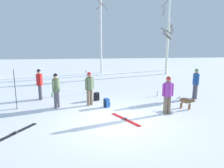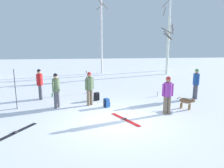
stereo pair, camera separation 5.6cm
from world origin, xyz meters
name	(u,v)px [view 1 (the left image)]	position (x,y,z in m)	size (l,w,h in m)	color
ground_plane	(116,120)	(0.00, 0.00, 0.00)	(60.00, 60.00, 0.00)	white
person_0	(56,88)	(-2.67, 1.94, 0.98)	(0.34, 0.47, 1.72)	#4C4C56
person_1	(90,86)	(-1.07, 2.19, 0.98)	(0.44, 0.35, 1.72)	#72604C
person_2	(168,93)	(2.37, 0.54, 0.98)	(0.52, 0.34, 1.72)	#72604C
person_3	(196,82)	(4.86, 2.79, 0.98)	(0.34, 0.52, 1.72)	#4C4C56
person_4	(40,82)	(-3.82, 3.55, 0.98)	(0.34, 0.48, 1.72)	#4C4C56
dog	(187,101)	(3.55, 1.09, 0.39)	(0.69, 0.64, 0.57)	brown
ski_pair_planted_0	(15,90)	(-4.59, 1.99, 0.96)	(0.09, 0.15, 1.93)	black
ski_pair_lying_0	(17,132)	(-3.70, -0.77, 0.01)	(1.06, 1.63, 0.05)	black
ski_pair_lying_1	(125,119)	(0.40, 0.04, 0.01)	(1.03, 1.65, 0.05)	red
ski_poles_0	(86,82)	(-1.27, 4.60, 0.76)	(0.07, 0.22, 1.43)	#B2B2BC
backpack_0	(107,103)	(-0.24, 1.78, 0.21)	(0.34, 0.33, 0.44)	#1E4C99
backpack_1	(96,97)	(-0.71, 3.03, 0.21)	(0.33, 0.34, 0.44)	black
water_bottle_0	(52,95)	(-3.28, 4.03, 0.11)	(0.08, 0.08, 0.23)	green
water_bottle_1	(157,94)	(2.92, 3.52, 0.13)	(0.06, 0.06, 0.27)	silver
birch_tree_1	(101,35)	(0.12, 12.78, 3.80)	(1.12, 1.13, 7.35)	silver
birch_tree_2	(167,46)	(6.42, 11.48, 2.77)	(1.30, 0.97, 5.30)	white
birch_tree_3	(168,35)	(7.33, 13.94, 3.84)	(1.35, 1.36, 7.46)	white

